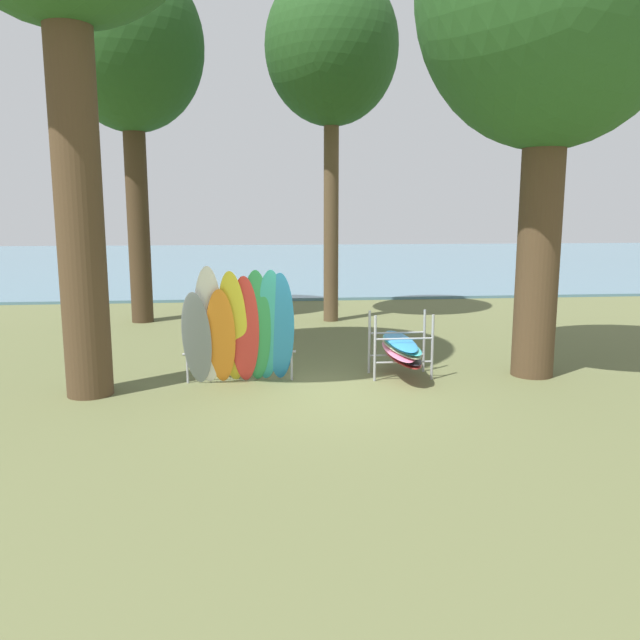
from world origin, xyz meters
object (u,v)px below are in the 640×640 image
(board_storage_rack, at_px, (401,348))
(leaning_board_pile, at_px, (240,330))
(tree_mid_behind, at_px, (332,50))
(tree_far_left_back, at_px, (130,50))

(board_storage_rack, bearing_deg, leaning_board_pile, -173.22)
(tree_mid_behind, distance_m, board_storage_rack, 9.46)
(tree_far_left_back, xyz_separation_m, board_storage_rack, (6.04, -6.78, -6.88))
(tree_mid_behind, height_order, board_storage_rack, tree_mid_behind)
(leaning_board_pile, bearing_deg, board_storage_rack, 6.78)
(tree_far_left_back, height_order, leaning_board_pile, tree_far_left_back)
(leaning_board_pile, height_order, board_storage_rack, leaning_board_pile)
(tree_mid_behind, relative_size, leaning_board_pile, 4.30)
(tree_far_left_back, height_order, board_storage_rack, tree_far_left_back)
(tree_far_left_back, relative_size, leaning_board_pile, 4.39)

